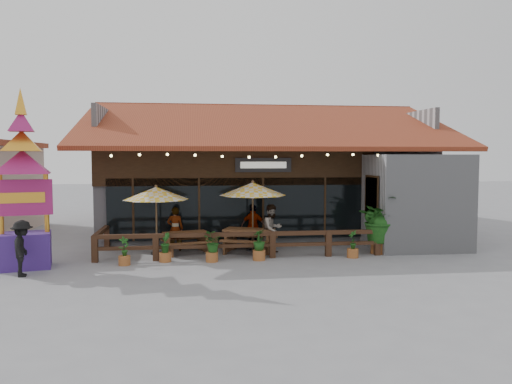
{
  "coord_description": "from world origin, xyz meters",
  "views": [
    {
      "loc": [
        -3.24,
        -17.48,
        3.5
      ],
      "look_at": [
        -0.82,
        1.5,
        2.16
      ],
      "focal_mm": 35.0,
      "sensor_mm": 36.0,
      "label": 1
    }
  ],
  "objects": [
    {
      "name": "planter_a",
      "position": [
        -5.46,
        -1.08,
        0.39
      ],
      "size": [
        0.4,
        0.38,
        0.94
      ],
      "color": "#9C582A",
      "rests_on": "ground"
    },
    {
      "name": "umbrella_right",
      "position": [
        -1.02,
        0.89,
        2.31
      ],
      "size": [
        2.66,
        2.66,
        2.65
      ],
      "color": "brown",
      "rests_on": "ground"
    },
    {
      "name": "pedestrian",
      "position": [
        -8.22,
        -2.26,
        0.83
      ],
      "size": [
        0.83,
        1.18,
        1.66
      ],
      "primitive_type": "imported",
      "rotation": [
        0.0,
        0.0,
        1.78
      ],
      "color": "black",
      "rests_on": "ground"
    },
    {
      "name": "planter_c",
      "position": [
        -2.62,
        -0.92,
        0.57
      ],
      "size": [
        0.75,
        0.7,
        1.01
      ],
      "color": "#9C582A",
      "rests_on": "ground"
    },
    {
      "name": "thai_sign_tower",
      "position": [
        -8.51,
        -1.11,
        3.21
      ],
      "size": [
        2.69,
        2.69,
        6.08
      ],
      "color": "#42227D",
      "rests_on": "ground"
    },
    {
      "name": "restaurant_building",
      "position": [
        0.26,
        6.61,
        2.21
      ],
      "size": [
        15.5,
        14.73,
        6.09
      ],
      "color": "#9D9EA2",
      "rests_on": "ground"
    },
    {
      "name": "picnic_table_left",
      "position": [
        -3.51,
        0.76,
        0.52
      ],
      "size": [
        1.92,
        1.76,
        0.77
      ],
      "color": "brown",
      "rests_on": "ground"
    },
    {
      "name": "planter_e",
      "position": [
        2.28,
        -0.84,
        0.41
      ],
      "size": [
        0.4,
        0.4,
        0.97
      ],
      "color": "#9C582A",
      "rests_on": "ground"
    },
    {
      "name": "patio_railing",
      "position": [
        -2.25,
        -0.27,
        0.61
      ],
      "size": [
        10.0,
        2.6,
        0.92
      ],
      "color": "#452618",
      "rests_on": "ground"
    },
    {
      "name": "planter_d",
      "position": [
        -1.02,
        -0.86,
        0.51
      ],
      "size": [
        0.56,
        0.56,
        1.05
      ],
      "color": "#9C582A",
      "rests_on": "ground"
    },
    {
      "name": "ground",
      "position": [
        0.0,
        0.0,
        0.0
      ],
      "size": [
        100.0,
        100.0,
        0.0
      ],
      "primitive_type": "plane",
      "color": "gray",
      "rests_on": "ground"
    },
    {
      "name": "umbrella_left",
      "position": [
        -4.55,
        0.68,
        2.2
      ],
      "size": [
        2.77,
        2.77,
        2.52
      ],
      "color": "brown",
      "rests_on": "ground"
    },
    {
      "name": "diner_a",
      "position": [
        -3.91,
        1.29,
        0.82
      ],
      "size": [
        0.62,
        0.42,
        1.65
      ],
      "primitive_type": "imported",
      "rotation": [
        0.0,
        0.0,
        3.1
      ],
      "color": "#332010",
      "rests_on": "ground"
    },
    {
      "name": "diner_c",
      "position": [
        -0.91,
        1.6,
        0.83
      ],
      "size": [
        1.05,
        0.72,
        1.66
      ],
      "primitive_type": "imported",
      "rotation": [
        0.0,
        0.0,
        2.79
      ],
      "color": "#332010",
      "rests_on": "ground"
    },
    {
      "name": "tropical_plant",
      "position": [
        3.46,
        -0.23,
        1.21
      ],
      "size": [
        1.99,
        1.92,
        2.12
      ],
      "color": "#9C582A",
      "rests_on": "ground"
    },
    {
      "name": "diner_b",
      "position": [
        -0.38,
        0.31,
        0.9
      ],
      "size": [
        1.1,
        1.05,
        1.79
      ],
      "primitive_type": "imported",
      "rotation": [
        0.0,
        0.0,
        0.6
      ],
      "color": "#332010",
      "rests_on": "ground"
    },
    {
      "name": "picnic_table_right",
      "position": [
        -1.2,
        0.6,
        0.58
      ],
      "size": [
        2.25,
        2.12,
        0.87
      ],
      "color": "brown",
      "rests_on": "ground"
    },
    {
      "name": "planter_b",
      "position": [
        -4.17,
        -0.72,
        0.44
      ],
      "size": [
        0.4,
        0.4,
        0.98
      ],
      "color": "#9C582A",
      "rests_on": "ground"
    }
  ]
}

